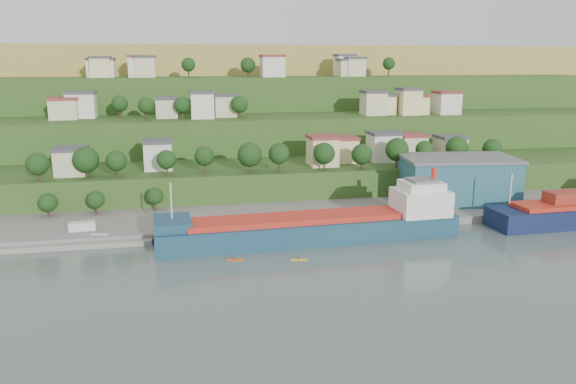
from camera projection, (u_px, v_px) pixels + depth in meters
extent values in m
plane|color=#43514B|center=(316.00, 254.00, 121.21)|extent=(500.00, 500.00, 0.00)
cube|color=slate|center=(363.00, 216.00, 151.77)|extent=(220.00, 26.00, 4.00)
cube|color=slate|center=(66.00, 239.00, 131.81)|extent=(40.00, 18.00, 2.40)
cube|color=#284719|center=(272.00, 196.00, 174.74)|extent=(260.00, 32.00, 20.00)
cube|color=#284719|center=(259.00, 177.00, 203.42)|extent=(280.00, 32.00, 44.00)
cube|color=#284719|center=(248.00, 163.00, 232.10)|extent=(300.00, 32.00, 70.00)
cube|color=olive|center=(231.00, 140.00, 302.83)|extent=(360.00, 120.00, 96.00)
cube|color=beige|center=(71.00, 163.00, 155.62)|extent=(8.14, 8.77, 6.85)
cube|color=#3F3F44|center=(70.00, 149.00, 154.75)|extent=(8.74, 9.37, 0.90)
cube|color=silver|center=(158.00, 156.00, 163.89)|extent=(7.88, 8.76, 7.80)
cube|color=#3F3F44|center=(157.00, 141.00, 162.92)|extent=(8.48, 9.36, 0.90)
cube|color=beige|center=(322.00, 152.00, 169.64)|extent=(8.18, 8.90, 8.29)
cube|color=brown|center=(323.00, 137.00, 168.61)|extent=(8.78, 9.50, 0.90)
cube|color=beige|center=(344.00, 150.00, 176.09)|extent=(7.43, 8.64, 7.17)
cube|color=brown|center=(344.00, 138.00, 175.19)|extent=(8.03, 9.24, 0.90)
cube|color=silver|center=(383.00, 148.00, 177.62)|extent=(8.92, 8.54, 8.42)
cube|color=#3F3F44|center=(384.00, 133.00, 176.57)|extent=(9.52, 9.14, 0.90)
cube|color=beige|center=(411.00, 147.00, 184.68)|extent=(8.24, 8.93, 6.99)
cube|color=brown|center=(411.00, 135.00, 183.79)|extent=(8.84, 9.53, 0.90)
cube|color=beige|center=(450.00, 148.00, 182.65)|extent=(8.25, 8.93, 6.59)
cube|color=#3F3F44|center=(451.00, 137.00, 181.81)|extent=(8.85, 9.53, 0.90)
cube|color=beige|center=(65.00, 110.00, 187.42)|extent=(8.91, 8.60, 6.37)
cube|color=brown|center=(64.00, 99.00, 186.60)|extent=(9.51, 9.20, 0.90)
cube|color=silver|center=(81.00, 106.00, 191.43)|extent=(9.45, 7.27, 8.12)
cube|color=#3F3F44|center=(80.00, 93.00, 190.42)|extent=(10.05, 7.87, 0.90)
cube|color=beige|center=(167.00, 109.00, 192.00)|extent=(7.22, 7.41, 6.27)
cube|color=#3F3F44|center=(166.00, 98.00, 191.20)|extent=(7.82, 8.01, 0.90)
cube|color=silver|center=(202.00, 106.00, 190.49)|extent=(7.60, 8.54, 8.33)
cube|color=#3F3F44|center=(202.00, 92.00, 189.45)|extent=(8.20, 9.14, 0.90)
cube|color=beige|center=(226.00, 107.00, 195.85)|extent=(7.55, 8.23, 7.06)
cube|color=#3F3F44|center=(225.00, 95.00, 194.96)|extent=(8.15, 8.83, 0.90)
cube|color=beige|center=(373.00, 104.00, 202.27)|extent=(7.91, 7.89, 7.91)
cube|color=#3F3F44|center=(374.00, 92.00, 201.28)|extent=(8.51, 8.49, 0.90)
cube|color=beige|center=(381.00, 105.00, 205.50)|extent=(9.13, 8.25, 6.55)
cube|color=#3F3F44|center=(381.00, 95.00, 204.67)|extent=(9.73, 8.85, 0.90)
cube|color=beige|center=(409.00, 103.00, 203.32)|extent=(7.33, 7.79, 8.81)
cube|color=#3F3F44|center=(409.00, 89.00, 202.23)|extent=(7.93, 8.39, 0.90)
cube|color=beige|center=(416.00, 106.00, 205.81)|extent=(7.67, 7.54, 6.24)
cube|color=brown|center=(416.00, 96.00, 205.01)|extent=(8.27, 8.14, 0.90)
cube|color=silver|center=(446.00, 104.00, 205.95)|extent=(8.20, 8.16, 7.55)
cube|color=brown|center=(447.00, 92.00, 205.00)|extent=(8.80, 8.76, 0.90)
cube|color=silver|center=(101.00, 69.00, 213.24)|extent=(9.98, 7.33, 6.39)
cube|color=#3F3F44|center=(100.00, 59.00, 212.42)|extent=(10.58, 7.93, 0.90)
cube|color=beige|center=(101.00, 68.00, 210.87)|extent=(7.28, 7.16, 7.04)
cube|color=#3F3F44|center=(100.00, 57.00, 209.98)|extent=(7.88, 7.76, 0.90)
cube|color=silver|center=(139.00, 67.00, 214.87)|extent=(7.31, 8.27, 7.44)
cube|color=brown|center=(138.00, 56.00, 213.94)|extent=(7.91, 8.87, 0.90)
cube|color=beige|center=(145.00, 68.00, 214.37)|extent=(7.36, 8.28, 7.33)
cube|color=#3F3F44|center=(145.00, 57.00, 213.45)|extent=(7.96, 8.88, 0.90)
cube|color=silver|center=(272.00, 67.00, 219.76)|extent=(8.72, 8.28, 7.68)
cube|color=brown|center=(272.00, 56.00, 218.80)|extent=(9.32, 8.88, 0.90)
cube|color=beige|center=(347.00, 69.00, 230.03)|extent=(7.55, 7.67, 6.26)
cube|color=#3F3F44|center=(348.00, 60.00, 229.23)|extent=(8.15, 8.27, 0.90)
cube|color=silver|center=(344.00, 66.00, 234.05)|extent=(7.49, 8.09, 8.11)
cube|color=#3F3F44|center=(345.00, 55.00, 233.04)|extent=(8.09, 8.69, 0.90)
cube|color=beige|center=(354.00, 68.00, 230.01)|extent=(7.48, 8.06, 6.97)
cube|color=#3F3F44|center=(354.00, 58.00, 229.13)|extent=(8.08, 8.66, 0.90)
cylinder|color=#382619|center=(39.00, 176.00, 147.67)|extent=(0.50, 0.50, 2.89)
sphere|color=black|center=(37.00, 164.00, 146.98)|extent=(5.88, 5.88, 5.88)
cylinder|color=#382619|center=(87.00, 172.00, 151.91)|extent=(0.50, 0.50, 3.01)
sphere|color=black|center=(86.00, 160.00, 151.13)|extent=(7.03, 7.03, 7.03)
cylinder|color=#382619|center=(117.00, 172.00, 152.91)|extent=(0.50, 0.50, 2.91)
sphere|color=black|center=(116.00, 161.00, 152.24)|extent=(5.68, 5.68, 5.68)
cylinder|color=#382619|center=(167.00, 170.00, 154.97)|extent=(0.50, 0.50, 2.97)
sphere|color=black|center=(166.00, 160.00, 154.31)|extent=(5.34, 5.34, 5.34)
cylinder|color=#382619|center=(205.00, 167.00, 158.37)|extent=(0.50, 0.50, 3.29)
sphere|color=black|center=(204.00, 156.00, 157.66)|extent=(5.61, 5.61, 5.61)
cylinder|color=#382619|center=(250.00, 167.00, 159.42)|extent=(0.50, 0.50, 3.15)
sphere|color=black|center=(250.00, 155.00, 158.64)|extent=(6.92, 6.92, 6.92)
cylinder|color=#382619|center=(279.00, 166.00, 159.19)|extent=(0.50, 0.50, 3.76)
sphere|color=black|center=(279.00, 154.00, 158.40)|extent=(5.97, 5.97, 5.97)
cylinder|color=#382619|center=(324.00, 165.00, 162.95)|extent=(0.50, 0.50, 3.13)
sphere|color=black|center=(324.00, 153.00, 162.22)|extent=(6.27, 6.27, 6.27)
cylinder|color=#382619|center=(362.00, 165.00, 163.85)|extent=(0.50, 0.50, 2.78)
sphere|color=black|center=(362.00, 154.00, 163.16)|extent=(6.09, 6.09, 6.09)
cylinder|color=#382619|center=(396.00, 162.00, 166.39)|extent=(0.50, 0.50, 3.55)
sphere|color=black|center=(397.00, 150.00, 165.57)|extent=(6.92, 6.92, 6.92)
cylinder|color=#382619|center=(424.00, 161.00, 168.51)|extent=(0.50, 0.50, 3.57)
sphere|color=black|center=(424.00, 150.00, 167.77)|extent=(5.43, 5.43, 5.43)
cylinder|color=#382619|center=(456.00, 159.00, 171.35)|extent=(0.50, 0.50, 3.39)
sphere|color=black|center=(457.00, 148.00, 170.55)|extent=(6.82, 6.82, 6.82)
cylinder|color=#382619|center=(491.00, 159.00, 171.79)|extent=(0.50, 0.50, 3.36)
sphere|color=black|center=(492.00, 148.00, 171.06)|extent=(5.82, 5.82, 5.82)
cylinder|color=#382619|center=(389.00, 72.00, 232.86)|extent=(0.50, 0.50, 3.81)
sphere|color=black|center=(389.00, 63.00, 232.12)|extent=(5.08, 5.08, 5.08)
cylinder|color=#382619|center=(120.00, 113.00, 191.03)|extent=(0.50, 0.50, 3.46)
sphere|color=black|center=(120.00, 103.00, 190.30)|extent=(5.53, 5.53, 5.53)
cylinder|color=#382619|center=(189.00, 73.00, 213.65)|extent=(0.50, 0.50, 3.34)
sphere|color=black|center=(188.00, 65.00, 212.95)|extent=(5.24, 5.24, 5.24)
cylinder|color=#382619|center=(147.00, 115.00, 184.49)|extent=(0.50, 0.50, 3.33)
sphere|color=black|center=(146.00, 105.00, 183.79)|extent=(5.33, 5.33, 5.33)
cylinder|color=#382619|center=(182.00, 114.00, 188.01)|extent=(0.50, 0.50, 3.16)
sphere|color=black|center=(182.00, 105.00, 187.32)|extent=(5.44, 5.44, 5.44)
cylinder|color=#382619|center=(248.00, 73.00, 223.34)|extent=(0.50, 0.50, 2.96)
sphere|color=black|center=(248.00, 65.00, 222.65)|extent=(5.96, 5.96, 5.96)
cylinder|color=#382619|center=(240.00, 114.00, 191.45)|extent=(0.50, 0.50, 3.07)
sphere|color=black|center=(239.00, 104.00, 190.74)|extent=(5.85, 5.85, 5.85)
cube|color=#142F4D|center=(310.00, 235.00, 130.14)|extent=(70.74, 14.20, 7.03)
cube|color=red|center=(301.00, 218.00, 128.83)|extent=(52.58, 11.38, 1.21)
cube|color=#142F4D|center=(172.00, 223.00, 123.22)|extent=(8.52, 11.40, 2.01)
cube|color=silver|center=(421.00, 202.00, 133.81)|extent=(12.49, 10.58, 6.03)
cube|color=silver|center=(421.00, 185.00, 132.91)|extent=(9.39, 8.43, 2.01)
cube|color=#595B5E|center=(422.00, 180.00, 132.62)|extent=(6.29, 6.29, 0.60)
cylinder|color=red|center=(434.00, 175.00, 132.92)|extent=(1.26, 1.26, 3.01)
cylinder|color=silver|center=(171.00, 201.00, 122.09)|extent=(0.38, 0.38, 8.04)
cube|color=silver|center=(187.00, 232.00, 124.29)|extent=(14.56, 11.97, 0.25)
cylinder|color=silver|center=(511.00, 189.00, 138.56)|extent=(0.35, 0.35, 7.40)
cube|color=maroon|center=(570.00, 197.00, 142.39)|extent=(12.86, 5.71, 2.75)
cube|color=#205261|center=(458.00, 181.00, 158.32)|extent=(32.10, 21.78, 12.00)
cube|color=#595B5E|center=(459.00, 158.00, 156.88)|extent=(33.22, 22.90, 0.80)
cube|color=silver|center=(82.00, 228.00, 131.73)|extent=(6.33, 3.41, 2.81)
cube|color=silver|center=(100.00, 236.00, 128.64)|extent=(4.40, 2.71, 0.83)
cube|color=#E14B14|center=(235.00, 260.00, 117.48)|extent=(3.65, 1.45, 0.27)
sphere|color=#3F3F44|center=(235.00, 258.00, 117.38)|extent=(0.63, 0.63, 0.63)
cube|color=gold|center=(299.00, 260.00, 117.62)|extent=(3.61, 1.02, 0.27)
sphere|color=#3F3F44|center=(299.00, 258.00, 117.52)|extent=(0.62, 0.62, 0.62)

